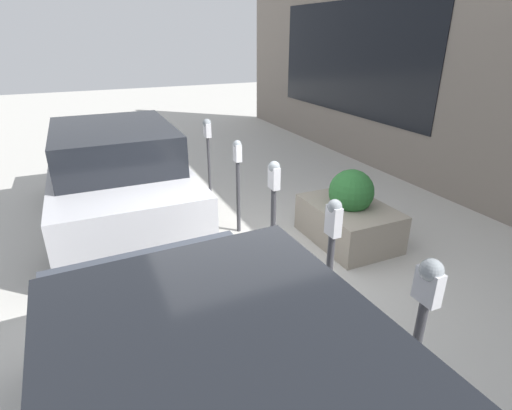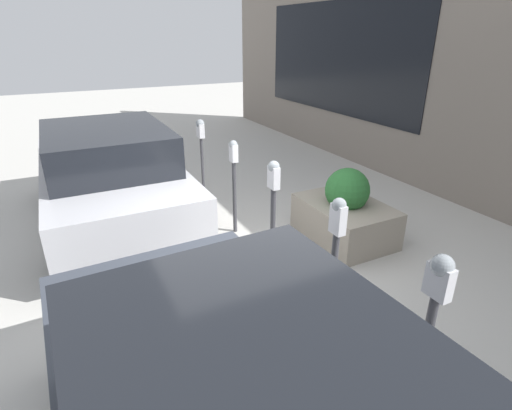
{
  "view_description": "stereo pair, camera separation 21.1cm",
  "coord_description": "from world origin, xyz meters",
  "px_view_note": "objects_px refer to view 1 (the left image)",
  "views": [
    {
      "loc": [
        -4.04,
        1.72,
        2.87
      ],
      "look_at": [
        0.0,
        -0.1,
        0.96
      ],
      "focal_mm": 28.0,
      "sensor_mm": 36.0,
      "label": 1
    },
    {
      "loc": [
        -3.95,
        1.91,
        2.87
      ],
      "look_at": [
        0.0,
        -0.1,
        0.96
      ],
      "focal_mm": 28.0,
      "sensor_mm": 36.0,
      "label": 2
    }
  ],
  "objects_px": {
    "parking_meter_middle": "(274,198)",
    "parked_car_middle": "(117,171)",
    "parking_meter_farthest": "(208,141)",
    "parking_meter_nearest": "(423,313)",
    "parking_meter_fourth": "(238,172)",
    "planter_box": "(349,215)",
    "parking_meter_second": "(331,246)"
  },
  "relations": [
    {
      "from": "parking_meter_nearest",
      "to": "parked_car_middle",
      "type": "relative_size",
      "value": 0.33
    },
    {
      "from": "parking_meter_middle",
      "to": "planter_box",
      "type": "bearing_deg",
      "value": -78.79
    },
    {
      "from": "parking_meter_nearest",
      "to": "planter_box",
      "type": "xyz_separation_m",
      "value": [
        2.68,
        -1.39,
        -0.62
      ]
    },
    {
      "from": "parking_meter_second",
      "to": "parking_meter_farthest",
      "type": "distance_m",
      "value": 3.76
    },
    {
      "from": "planter_box",
      "to": "parked_car_middle",
      "type": "bearing_deg",
      "value": 52.73
    },
    {
      "from": "parking_meter_fourth",
      "to": "parking_meter_farthest",
      "type": "height_order",
      "value": "parking_meter_farthest"
    },
    {
      "from": "parking_meter_second",
      "to": "parked_car_middle",
      "type": "distance_m",
      "value": 4.08
    },
    {
      "from": "parking_meter_nearest",
      "to": "parking_meter_middle",
      "type": "bearing_deg",
      "value": -0.15
    },
    {
      "from": "parking_meter_second",
      "to": "planter_box",
      "type": "distance_m",
      "value": 2.11
    },
    {
      "from": "parking_meter_middle",
      "to": "parked_car_middle",
      "type": "distance_m",
      "value": 2.98
    },
    {
      "from": "planter_box",
      "to": "parked_car_middle",
      "type": "xyz_separation_m",
      "value": [
        2.25,
        2.96,
        0.41
      ]
    },
    {
      "from": "parking_meter_fourth",
      "to": "parking_meter_middle",
      "type": "bearing_deg",
      "value": 179.18
    },
    {
      "from": "parking_meter_farthest",
      "to": "parked_car_middle",
      "type": "distance_m",
      "value": 1.59
    },
    {
      "from": "parking_meter_fourth",
      "to": "planter_box",
      "type": "xyz_separation_m",
      "value": [
        -0.95,
        -1.37,
        -0.58
      ]
    },
    {
      "from": "parking_meter_middle",
      "to": "parking_meter_fourth",
      "type": "xyz_separation_m",
      "value": [
        1.22,
        -0.02,
        -0.03
      ]
    },
    {
      "from": "parking_meter_second",
      "to": "parking_meter_middle",
      "type": "relative_size",
      "value": 0.98
    },
    {
      "from": "parking_meter_farthest",
      "to": "planter_box",
      "type": "bearing_deg",
      "value": -147.93
    },
    {
      "from": "parking_meter_fourth",
      "to": "parked_car_middle",
      "type": "xyz_separation_m",
      "value": [
        1.3,
        1.59,
        -0.17
      ]
    },
    {
      "from": "parking_meter_fourth",
      "to": "parked_car_middle",
      "type": "height_order",
      "value": "parked_car_middle"
    },
    {
      "from": "parking_meter_nearest",
      "to": "parked_car_middle",
      "type": "xyz_separation_m",
      "value": [
        4.93,
        1.57,
        -0.21
      ]
    },
    {
      "from": "parking_meter_second",
      "to": "parking_meter_fourth",
      "type": "bearing_deg",
      "value": -0.13
    },
    {
      "from": "parking_meter_middle",
      "to": "parking_meter_farthest",
      "type": "relative_size",
      "value": 0.97
    },
    {
      "from": "parking_meter_middle",
      "to": "parked_car_middle",
      "type": "bearing_deg",
      "value": 31.88
    },
    {
      "from": "parking_meter_nearest",
      "to": "parking_meter_fourth",
      "type": "xyz_separation_m",
      "value": [
        3.63,
        -0.02,
        -0.05
      ]
    },
    {
      "from": "parking_meter_nearest",
      "to": "parking_meter_fourth",
      "type": "bearing_deg",
      "value": -0.38
    },
    {
      "from": "parking_meter_nearest",
      "to": "parking_meter_farthest",
      "type": "height_order",
      "value": "parking_meter_farthest"
    },
    {
      "from": "parking_meter_nearest",
      "to": "parking_meter_middle",
      "type": "distance_m",
      "value": 2.4
    },
    {
      "from": "parking_meter_farthest",
      "to": "parked_car_middle",
      "type": "height_order",
      "value": "parked_car_middle"
    },
    {
      "from": "parking_meter_farthest",
      "to": "parked_car_middle",
      "type": "xyz_separation_m",
      "value": [
        0.01,
        1.55,
        -0.33
      ]
    },
    {
      "from": "parking_meter_farthest",
      "to": "planter_box",
      "type": "xyz_separation_m",
      "value": [
        -2.25,
        -1.41,
        -0.74
      ]
    },
    {
      "from": "parking_meter_middle",
      "to": "planter_box",
      "type": "xyz_separation_m",
      "value": [
        0.28,
        -1.39,
        -0.61
      ]
    },
    {
      "from": "parking_meter_middle",
      "to": "parking_meter_fourth",
      "type": "relative_size",
      "value": 1.02
    }
  ]
}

